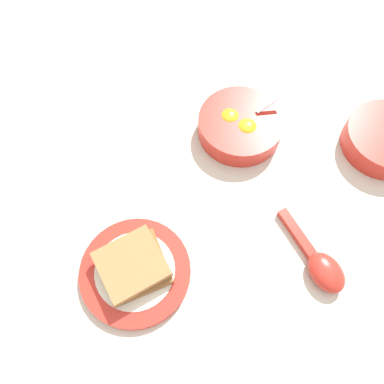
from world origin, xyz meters
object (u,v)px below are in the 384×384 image
at_px(toast_sandwich, 133,265).
at_px(soup_spoon, 321,266).
at_px(egg_bowl, 240,126).
at_px(toast_plate, 135,271).

height_order(toast_sandwich, soup_spoon, toast_sandwich).
distance_m(egg_bowl, soup_spoon, 0.29).
bearing_deg(toast_sandwich, egg_bowl, 78.22).
height_order(toast_plate, soup_spoon, soup_spoon).
xyz_separation_m(toast_sandwich, soup_spoon, (0.27, 0.11, -0.01)).
bearing_deg(egg_bowl, soup_spoon, -44.33).
bearing_deg(toast_plate, soup_spoon, 23.71).
bearing_deg(egg_bowl, toast_plate, -101.29).
relative_size(toast_plate, soup_spoon, 1.25).
relative_size(toast_plate, toast_sandwich, 1.31).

